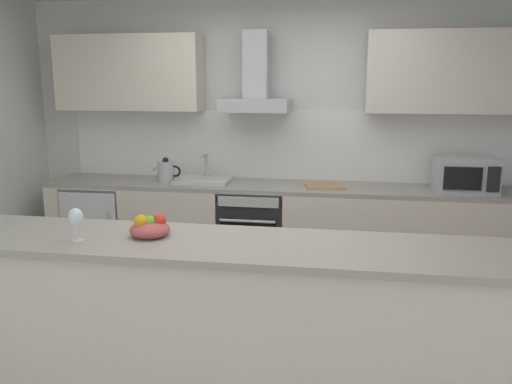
{
  "coord_description": "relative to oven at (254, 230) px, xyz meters",
  "views": [
    {
      "loc": [
        0.56,
        -3.11,
        1.82
      ],
      "look_at": [
        -0.03,
        0.48,
        1.05
      ],
      "focal_mm": 36.26,
      "sensor_mm": 36.0,
      "label": 1
    }
  ],
  "objects": [
    {
      "name": "chopping_board",
      "position": [
        0.65,
        -0.02,
        0.45
      ],
      "size": [
        0.37,
        0.28,
        0.02
      ],
      "primitive_type": "cube",
      "rotation": [
        0.0,
        0.0,
        0.17
      ],
      "color": "tan",
      "rests_on": "counter_back"
    },
    {
      "name": "fruit_bowl",
      "position": [
        -0.23,
        -2.03,
        0.59
      ],
      "size": [
        0.22,
        0.22,
        0.13
      ],
      "color": "#B24C47",
      "rests_on": "counter_island"
    },
    {
      "name": "microwave",
      "position": [
        1.84,
        -0.03,
        0.59
      ],
      "size": [
        0.5,
        0.38,
        0.3
      ],
      "color": "#B7BABC",
      "rests_on": "counter_back"
    },
    {
      "name": "range_hood",
      "position": [
        -0.0,
        0.13,
        1.33
      ],
      "size": [
        0.62,
        0.45,
        0.72
      ],
      "color": "#B7BABC"
    },
    {
      "name": "counter_back",
      "position": [
        0.23,
        0.03,
        -0.01
      ],
      "size": [
        4.37,
        0.6,
        0.9
      ],
      "color": "beige",
      "rests_on": "ground"
    },
    {
      "name": "upper_cabinets",
      "position": [
        0.23,
        0.18,
        1.45
      ],
      "size": [
        4.31,
        0.32,
        0.7
      ],
      "color": "beige"
    },
    {
      "name": "wall_back",
      "position": [
        0.23,
        0.41,
        0.84
      ],
      "size": [
        5.96,
        0.12,
        2.6
      ],
      "primitive_type": "cube",
      "color": "silver",
      "rests_on": "ground"
    },
    {
      "name": "refrigerator",
      "position": [
        -1.52,
        -0.0,
        -0.03
      ],
      "size": [
        0.58,
        0.6,
        0.85
      ],
      "color": "white",
      "rests_on": "ground"
    },
    {
      "name": "kettle",
      "position": [
        -0.83,
        -0.03,
        0.55
      ],
      "size": [
        0.29,
        0.15,
        0.24
      ],
      "color": "#B7BABC",
      "rests_on": "counter_back"
    },
    {
      "name": "backsplash_tile",
      "position": [
        0.23,
        0.33,
        0.77
      ],
      "size": [
        4.22,
        0.02,
        0.66
      ],
      "primitive_type": "cube",
      "color": "white"
    },
    {
      "name": "sink",
      "position": [
        -0.48,
        0.01,
        0.47
      ],
      "size": [
        0.5,
        0.4,
        0.26
      ],
      "color": "silver",
      "rests_on": "counter_back"
    },
    {
      "name": "wine_glass",
      "position": [
        -0.58,
        -2.18,
        0.66
      ],
      "size": [
        0.08,
        0.08,
        0.18
      ],
      "color": "silver",
      "rests_on": "counter_island"
    },
    {
      "name": "counter_island",
      "position": [
        0.11,
        -2.06,
        0.05
      ],
      "size": [
        3.35,
        0.64,
        1.0
      ],
      "color": "beige",
      "rests_on": "ground"
    },
    {
      "name": "ground",
      "position": [
        0.23,
        -1.5,
        -0.47
      ],
      "size": [
        5.96,
        4.69,
        0.02
      ],
      "primitive_type": "cube",
      "color": "gray"
    },
    {
      "name": "oven",
      "position": [
        0.0,
        0.0,
        0.0
      ],
      "size": [
        0.6,
        0.62,
        0.8
      ],
      "color": "slate",
      "rests_on": "ground"
    }
  ]
}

